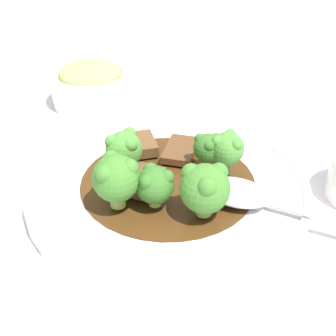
% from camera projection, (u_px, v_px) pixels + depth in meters
% --- Properties ---
extents(ground_plane, '(4.00, 4.00, 0.00)m').
position_uv_depth(ground_plane, '(168.00, 193.00, 0.53)').
color(ground_plane, silver).
extents(main_plate, '(0.32, 0.32, 0.02)m').
position_uv_depth(main_plate, '(168.00, 186.00, 0.53)').
color(main_plate, white).
rests_on(main_plate, ground_plane).
extents(beef_strip_0, '(0.06, 0.06, 0.01)m').
position_uv_depth(beef_strip_0, '(140.00, 145.00, 0.57)').
color(beef_strip_0, brown).
rests_on(beef_strip_0, main_plate).
extents(beef_strip_1, '(0.06, 0.05, 0.01)m').
position_uv_depth(beef_strip_1, '(143.00, 181.00, 0.51)').
color(beef_strip_1, brown).
rests_on(beef_strip_1, main_plate).
extents(beef_strip_2, '(0.07, 0.06, 0.01)m').
position_uv_depth(beef_strip_2, '(181.00, 150.00, 0.56)').
color(beef_strip_2, brown).
rests_on(beef_strip_2, main_plate).
extents(broccoli_floret_0, '(0.04, 0.04, 0.04)m').
position_uv_depth(broccoli_floret_0, '(155.00, 184.00, 0.47)').
color(broccoli_floret_0, '#8EB756').
rests_on(broccoli_floret_0, main_plate).
extents(broccoli_floret_1, '(0.05, 0.05, 0.06)m').
position_uv_depth(broccoli_floret_1, '(205.00, 188.00, 0.45)').
color(broccoli_floret_1, '#7FA84C').
rests_on(broccoli_floret_1, main_plate).
extents(broccoli_floret_2, '(0.04, 0.04, 0.05)m').
position_uv_depth(broccoli_floret_2, '(124.00, 149.00, 0.52)').
color(broccoli_floret_2, '#7FA84C').
rests_on(broccoli_floret_2, main_plate).
extents(broccoli_floret_3, '(0.05, 0.05, 0.06)m').
position_uv_depth(broccoli_floret_3, '(116.00, 177.00, 0.46)').
color(broccoli_floret_3, '#8EB756').
rests_on(broccoli_floret_3, main_plate).
extents(broccoli_floret_4, '(0.03, 0.03, 0.05)m').
position_uv_depth(broccoli_floret_4, '(208.00, 148.00, 0.52)').
color(broccoli_floret_4, '#8EB756').
rests_on(broccoli_floret_4, main_plate).
extents(broccoli_floret_5, '(0.04, 0.04, 0.05)m').
position_uv_depth(broccoli_floret_5, '(227.00, 148.00, 0.52)').
color(broccoli_floret_5, '#7FA84C').
rests_on(broccoli_floret_5, main_plate).
extents(serving_spoon, '(0.08, 0.24, 0.01)m').
position_uv_depth(serving_spoon, '(252.00, 197.00, 0.48)').
color(serving_spoon, silver).
rests_on(serving_spoon, main_plate).
extents(side_bowl_appetizer, '(0.12, 0.12, 0.06)m').
position_uv_depth(side_bowl_appetizer, '(91.00, 84.00, 0.71)').
color(side_bowl_appetizer, white).
rests_on(side_bowl_appetizer, ground_plane).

